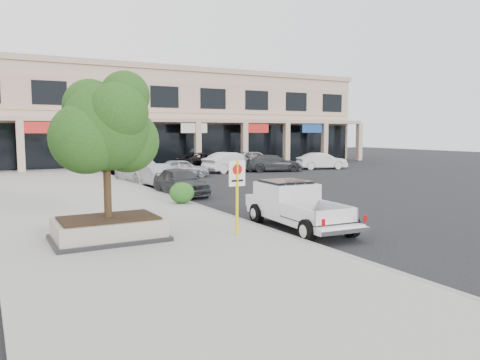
% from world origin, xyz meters
% --- Properties ---
extents(ground, '(120.00, 120.00, 0.00)m').
position_xyz_m(ground, '(0.00, 0.00, 0.00)').
color(ground, black).
rests_on(ground, ground).
extents(sidewalk, '(8.00, 52.00, 0.15)m').
position_xyz_m(sidewalk, '(-5.50, 6.00, 0.07)').
color(sidewalk, gray).
rests_on(sidewalk, ground).
extents(curb, '(0.20, 52.00, 0.15)m').
position_xyz_m(curb, '(-1.55, 6.00, 0.07)').
color(curb, gray).
rests_on(curb, ground).
extents(strip_mall, '(40.55, 12.43, 9.50)m').
position_xyz_m(strip_mall, '(8.00, 33.93, 4.75)').
color(strip_mall, tan).
rests_on(strip_mall, ground).
extents(planter, '(3.20, 2.20, 0.68)m').
position_xyz_m(planter, '(-6.52, 0.63, 0.48)').
color(planter, black).
rests_on(planter, sidewalk).
extents(planter_tree, '(2.90, 2.55, 4.00)m').
position_xyz_m(planter_tree, '(-6.39, 0.78, 3.41)').
color(planter_tree, '#332513').
rests_on(planter_tree, planter).
extents(no_parking_sign, '(0.55, 0.09, 2.30)m').
position_xyz_m(no_parking_sign, '(-2.92, -0.64, 1.63)').
color(no_parking_sign, yellow).
rests_on(no_parking_sign, sidewalk).
extents(hedge, '(1.10, 0.99, 0.93)m').
position_xyz_m(hedge, '(-2.03, 6.08, 0.62)').
color(hedge, '#1C4B15').
rests_on(hedge, sidewalk).
extents(pickup_truck, '(2.20, 5.18, 1.60)m').
position_xyz_m(pickup_truck, '(-0.35, -0.35, 0.80)').
color(pickup_truck, silver).
rests_on(pickup_truck, ground).
extents(curb_car_a, '(1.85, 4.33, 1.46)m').
position_xyz_m(curb_car_a, '(-0.73, 9.47, 0.73)').
color(curb_car_a, '#2D3033').
rests_on(curb_car_a, ground).
extents(curb_car_b, '(1.89, 4.27, 1.36)m').
position_xyz_m(curb_car_b, '(-0.53, 13.56, 0.68)').
color(curb_car_b, gray).
rests_on(curb_car_b, ground).
extents(curb_car_c, '(2.72, 5.58, 1.56)m').
position_xyz_m(curb_car_c, '(-0.62, 16.61, 0.78)').
color(curb_car_c, silver).
rests_on(curb_car_c, ground).
extents(curb_car_d, '(3.01, 5.47, 1.45)m').
position_xyz_m(curb_car_d, '(-0.44, 24.66, 0.73)').
color(curb_car_d, black).
rests_on(curb_car_d, ground).
extents(lot_car_a, '(4.08, 2.12, 1.33)m').
position_xyz_m(lot_car_a, '(2.95, 18.41, 0.66)').
color(lot_car_a, '#A7A9AF').
rests_on(lot_car_a, ground).
extents(lot_car_b, '(5.15, 2.77, 1.61)m').
position_xyz_m(lot_car_b, '(8.03, 20.42, 0.81)').
color(lot_car_b, silver).
rests_on(lot_car_b, ground).
extents(lot_car_c, '(5.09, 3.22, 1.38)m').
position_xyz_m(lot_car_c, '(11.38, 19.35, 0.69)').
color(lot_car_c, '#2E3033').
rests_on(lot_car_c, ground).
extents(lot_car_d, '(5.78, 3.55, 1.49)m').
position_xyz_m(lot_car_d, '(7.32, 23.73, 0.75)').
color(lot_car_d, black).
rests_on(lot_car_d, ground).
extents(lot_car_e, '(4.97, 3.23, 1.57)m').
position_xyz_m(lot_car_e, '(12.06, 23.36, 0.79)').
color(lot_car_e, '#989AA0').
rests_on(lot_car_e, ground).
extents(lot_car_f, '(4.56, 2.62, 1.42)m').
position_xyz_m(lot_car_f, '(16.44, 19.32, 0.71)').
color(lot_car_f, silver).
rests_on(lot_car_f, ground).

